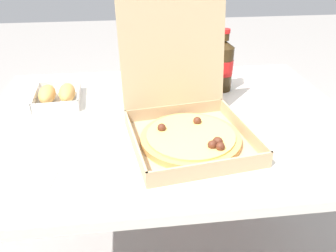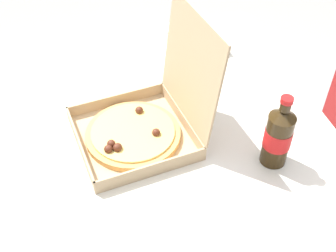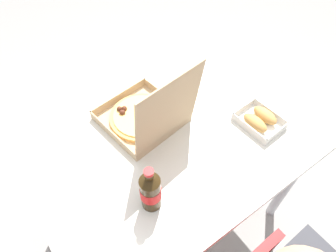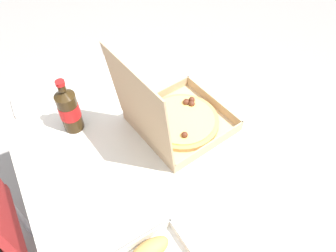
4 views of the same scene
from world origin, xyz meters
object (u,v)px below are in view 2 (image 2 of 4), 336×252
(bread_side_box, at_px, (197,43))
(cola_bottle, at_px, (278,136))
(pizza_box_open, at_px, (143,123))
(paper_menu, at_px, (88,57))

(bread_side_box, xyz_separation_m, cola_bottle, (0.59, 0.04, 0.07))
(pizza_box_open, relative_size, cola_bottle, 1.78)
(pizza_box_open, height_order, bread_side_box, pizza_box_open)
(pizza_box_open, relative_size, paper_menu, 1.90)
(bread_side_box, relative_size, paper_menu, 0.95)
(pizza_box_open, xyz_separation_m, cola_bottle, (0.18, 0.33, 0.04))
(pizza_box_open, distance_m, cola_bottle, 0.38)
(pizza_box_open, bearing_deg, bread_side_box, 144.25)
(pizza_box_open, xyz_separation_m, paper_menu, (-0.44, -0.11, -0.05))
(pizza_box_open, bearing_deg, cola_bottle, 60.58)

